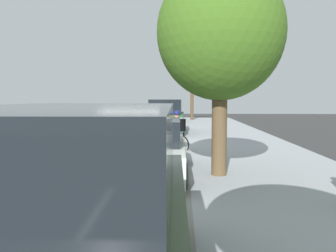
# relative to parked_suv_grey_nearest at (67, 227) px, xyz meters

# --- Properties ---
(ground) EXTENTS (64.24, 64.24, 0.00)m
(ground) POSITION_rel_parked_suv_grey_nearest_xyz_m (-1.25, 11.90, -1.03)
(ground) COLOR #353535
(sidewalk) EXTENTS (4.47, 40.15, 0.16)m
(sidewalk) POSITION_rel_parked_suv_grey_nearest_xyz_m (3.34, 11.90, -0.94)
(sidewalk) COLOR #9CA0A6
(sidewalk) RESTS_ON ground
(curb_edge) EXTENTS (0.16, 40.15, 0.16)m
(curb_edge) POSITION_rel_parked_suv_grey_nearest_xyz_m (1.02, 11.90, -0.94)
(curb_edge) COLOR gray
(curb_edge) RESTS_ON ground
(lane_stripe_centre) EXTENTS (0.14, 40.00, 0.01)m
(lane_stripe_centre) POSITION_rel_parked_suv_grey_nearest_xyz_m (-4.40, 11.82, -1.02)
(lane_stripe_centre) COLOR white
(lane_stripe_centre) RESTS_ON ground
(lane_stripe_bike_edge) EXTENTS (0.12, 40.15, 0.01)m
(lane_stripe_bike_edge) POSITION_rel_parked_suv_grey_nearest_xyz_m (-0.45, 11.90, -1.02)
(lane_stripe_bike_edge) COLOR white
(lane_stripe_bike_edge) RESTS_ON ground
(parked_suv_grey_nearest) EXTENTS (2.03, 4.73, 1.99)m
(parked_suv_grey_nearest) POSITION_rel_parked_suv_grey_nearest_xyz_m (0.00, 0.00, 0.00)
(parked_suv_grey_nearest) COLOR slate
(parked_suv_grey_nearest) RESTS_ON ground
(parked_sedan_white_second) EXTENTS (1.88, 4.42, 1.52)m
(parked_sedan_white_second) POSITION_rel_parked_suv_grey_nearest_xyz_m (0.10, 6.04, -0.27)
(parked_sedan_white_second) COLOR white
(parked_sedan_white_second) RESTS_ON ground
(parked_suv_green_mid) EXTENTS (2.01, 4.72, 1.99)m
(parked_suv_green_mid) POSITION_rel_parked_suv_grey_nearest_xyz_m (0.07, 16.68, 0.00)
(parked_suv_green_mid) COLOR #1E512D
(parked_suv_green_mid) RESTS_ON ground
(parked_sedan_tan_far) EXTENTS (2.02, 4.49, 1.52)m
(parked_sedan_tan_far) POSITION_rel_parked_suv_grey_nearest_xyz_m (-0.16, 25.91, -0.27)
(parked_sedan_tan_far) COLOR tan
(parked_sedan_tan_far) RESTS_ON ground
(bicycle_at_curb) EXTENTS (1.31, 1.19, 0.74)m
(bicycle_at_curb) POSITION_rel_parked_suv_grey_nearest_xyz_m (0.56, 10.52, -0.66)
(bicycle_at_curb) COLOR black
(bicycle_at_curb) RESTS_ON ground
(cyclist_with_backpack) EXTENTS (0.54, 0.55, 1.62)m
(cyclist_with_backpack) POSITION_rel_parked_suv_grey_nearest_xyz_m (0.78, 10.06, -0.05)
(cyclist_with_backpack) COLOR #C6B284
(cyclist_with_backpack) RESTS_ON ground
(street_tree_mid_block) EXTENTS (3.06, 3.06, 5.10)m
(street_tree_mid_block) POSITION_rel_parked_suv_grey_nearest_xyz_m (1.84, 5.90, 2.58)
(street_tree_mid_block) COLOR brown
(street_tree_mid_block) RESTS_ON sidewalk
(street_tree_far_end) EXTENTS (2.73, 2.73, 5.28)m
(street_tree_far_end) POSITION_rel_parked_suv_grey_nearest_xyz_m (1.84, 28.32, 3.11)
(street_tree_far_end) COLOR brown
(street_tree_far_end) RESTS_ON sidewalk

